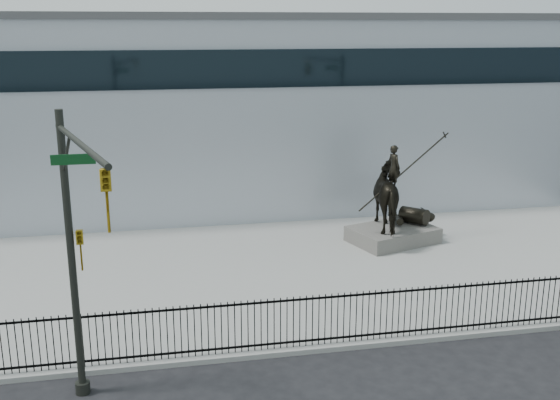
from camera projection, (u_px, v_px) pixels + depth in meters
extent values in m
plane|color=black|center=(357.00, 369.00, 17.28)|extent=(120.00, 120.00, 0.00)
cube|color=gray|center=(299.00, 272.00, 23.89)|extent=(30.00, 12.00, 0.15)
cube|color=#B1B9C1|center=(246.00, 108.00, 35.06)|extent=(44.00, 14.00, 9.00)
cube|color=black|center=(344.00, 337.00, 18.38)|extent=(22.00, 0.05, 0.05)
cube|color=black|center=(345.00, 296.00, 18.06)|extent=(22.00, 0.05, 0.05)
cube|color=black|center=(345.00, 318.00, 18.23)|extent=(22.00, 0.03, 1.50)
cube|color=#54514D|center=(393.00, 235.00, 26.85)|extent=(3.85, 3.18, 0.62)
imported|color=black|center=(395.00, 196.00, 26.42)|extent=(2.93, 3.18, 2.64)
imported|color=black|center=(394.00, 167.00, 26.06)|extent=(0.61, 0.75, 1.79)
cylinder|color=black|center=(403.00, 173.00, 26.35)|extent=(4.07, 1.35, 2.69)
cylinder|color=black|center=(83.00, 387.00, 16.11)|extent=(0.36, 0.36, 0.30)
cylinder|color=black|center=(72.00, 259.00, 15.24)|extent=(0.18, 0.18, 7.00)
cylinder|color=black|center=(79.00, 143.00, 12.54)|extent=(1.47, 4.84, 0.12)
imported|color=#B38C13|center=(107.00, 201.00, 10.80)|extent=(0.18, 0.22, 1.10)
imported|color=#B38C13|center=(81.00, 251.00, 15.23)|extent=(0.16, 0.20, 1.00)
cube|color=#0C3F19|center=(73.00, 159.00, 13.50)|extent=(0.90, 0.03, 0.22)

